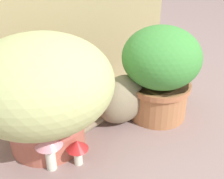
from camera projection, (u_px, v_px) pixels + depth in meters
ground_plane at (80, 136)px, 1.20m from camera, size 6.00×6.00×0.00m
cardboard_backdrop at (46, 4)px, 1.38m from camera, size 1.29×0.03×0.92m
grass_planter at (42, 88)px, 1.04m from camera, size 0.54×0.54×0.46m
leafy_planter at (160, 70)px, 1.24m from camera, size 0.34×0.34×0.43m
cat at (125, 95)px, 1.26m from camera, size 0.39×0.25×0.32m
mushroom_ornament_red at (77, 147)px, 1.02m from camera, size 0.08×0.08×0.11m
mushroom_ornament_pink at (49, 143)px, 0.98m from camera, size 0.10×0.10×0.16m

